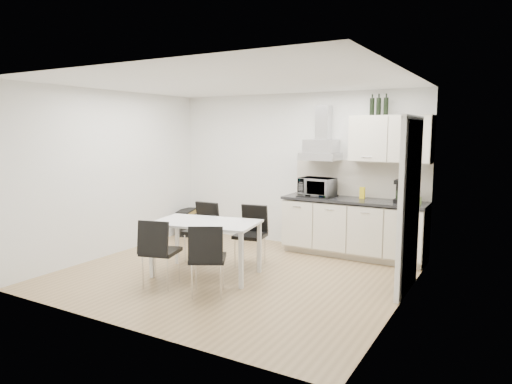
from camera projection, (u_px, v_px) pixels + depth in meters
The scene contains 15 objects.
ground at pixel (233, 274), 6.31m from camera, with size 4.50×4.50×0.00m, color #A2865B.
wall_back at pixel (295, 170), 7.85m from camera, with size 4.50×0.10×2.60m, color white.
wall_front at pixel (121, 201), 4.41m from camera, with size 4.50×0.10×2.60m, color white.
wall_left at pixel (113, 173), 7.24m from camera, with size 0.10×4.00×2.60m, color white.
wall_right at pixel (404, 192), 5.03m from camera, with size 0.10×4.00×2.60m, color white.
ceiling at pixel (232, 82), 5.96m from camera, with size 4.50×4.50×0.00m, color white.
doorway at pixel (409, 207), 5.55m from camera, with size 0.08×1.04×2.10m, color white.
kitchenette at pixel (357, 204), 7.10m from camera, with size 2.22×0.64×2.52m.
dining_table at pixel (206, 227), 6.20m from camera, with size 1.51×1.03×0.75m.
chair_far_left at pixel (200, 232), 6.92m from camera, with size 0.44×0.50×0.88m, color black, non-canonical shape.
chair_far_right at pixel (250, 236), 6.66m from camera, with size 0.44×0.50×0.88m, color black, non-canonical shape.
chair_near_left at pixel (161, 252), 5.79m from camera, with size 0.44×0.50×0.88m, color black, non-canonical shape.
chair_near_right at pixel (208, 259), 5.48m from camera, with size 0.44×0.50×0.88m, color black, non-canonical shape.
guitar_amp at pixel (186, 222), 8.73m from camera, with size 0.43×0.61×0.47m.
floor_speaker at pixel (248, 230), 8.35m from camera, with size 0.21×0.18×0.34m, color black.
Camera 1 is at (3.31, -5.13, 1.98)m, focal length 32.00 mm.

